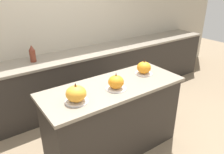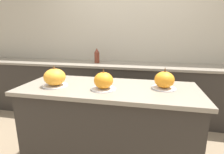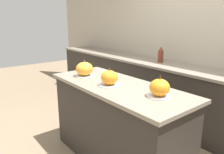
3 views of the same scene
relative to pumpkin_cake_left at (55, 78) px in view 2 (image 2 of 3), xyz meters
The scene contains 7 objects.
wall_back 1.75m from the pumpkin_cake_left, 73.39° to the left, with size 8.00×0.06×2.50m.
kitchen_island 0.73m from the pumpkin_cake_left, ahead, with size 1.64×0.66×0.89m.
back_counter 1.51m from the pumpkin_cake_left, 69.58° to the left, with size 6.00×0.60×0.89m.
pumpkin_cake_left is the anchor object (origin of this frame).
pumpkin_cake_center 0.47m from the pumpkin_cake_left, ahead, with size 0.22×0.22×0.19m.
pumpkin_cake_right 1.00m from the pumpkin_cake_left, ahead, with size 0.22×0.22×0.20m.
bottle_tall 1.36m from the pumpkin_cake_left, 89.99° to the left, with size 0.08×0.08×0.25m.
Camera 2 is at (0.35, -1.51, 1.38)m, focal length 28.00 mm.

